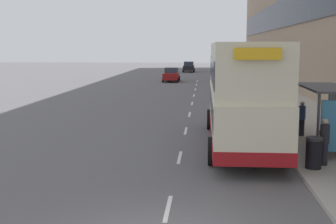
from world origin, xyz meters
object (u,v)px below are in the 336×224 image
Objects in this scene: car_0 at (189,67)px; car_2 at (171,74)px; double_decker_bus_near at (242,92)px; litter_bin at (314,153)px; pedestrian_2 at (302,118)px; pedestrian_1 at (324,141)px; car_1 at (225,82)px; bus_shelter at (332,107)px.

car_2 is at bearing 86.32° from car_0.
double_decker_bus_near is at bearing 94.24° from car_0.
pedestrian_2 is at bearing 82.49° from litter_bin.
pedestrian_2 is 1.49× the size of litter_bin.
pedestrian_1 reaches higher than car_0.
double_decker_bus_near is at bearing -150.20° from pedestrian_2.
pedestrian_1 is 0.70m from litter_bin.
pedestrian_2 is 5.86m from litter_bin.
pedestrian_2 is (0.32, 5.35, -0.02)m from pedestrian_1.
car_1 is (0.26, 23.55, -1.43)m from double_decker_bus_near.
double_decker_bus_near is 6.97× the size of pedestrian_1.
double_decker_bus_near reaches higher than pedestrian_2.
car_1 is 2.41× the size of pedestrian_1.
pedestrian_1 is 1.53× the size of litter_bin.
bus_shelter is at bearing -24.36° from double_decker_bus_near.
car_0 is (-4.19, 56.58, -1.45)m from double_decker_bus_near.
car_1 is at bearing 96.70° from pedestrian_2.
litter_bin is at bearing -97.51° from pedestrian_2.
double_decker_bus_near is (-3.30, 1.49, 0.41)m from bus_shelter.
bus_shelter is 0.93× the size of car_2.
car_0 is at bearing 97.68° from car_1.
double_decker_bus_near reaches higher than car_0.
double_decker_bus_near is 7.14× the size of pedestrian_2.
bus_shelter is 1.09× the size of car_1.
car_0 is 3.99× the size of litter_bin.
car_0 is at bearing 97.35° from bus_shelter.
double_decker_bus_near is 3.54m from pedestrian_2.
pedestrian_1 is at bearing -109.23° from bus_shelter.
litter_bin is at bearing 100.78° from car_2.
double_decker_bus_near reaches higher than car_1.
pedestrian_2 reaches higher than car_2.
pedestrian_1 is at bearing 101.52° from car_2.
pedestrian_1 is (2.26, -27.27, 0.10)m from car_1.
double_decker_bus_near is 4.94m from litter_bin.
bus_shelter reaches higher than pedestrian_2.
car_1 is at bearing 94.73° from pedestrian_1.
pedestrian_2 is at bearing 103.78° from car_2.
double_decker_bus_near reaches higher than pedestrian_1.
pedestrian_1 reaches higher than car_1.
bus_shelter is at bearing -83.10° from car_1.
car_1 reaches higher than pedestrian_2.
litter_bin is (2.08, -4.18, -1.62)m from double_decker_bus_near.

